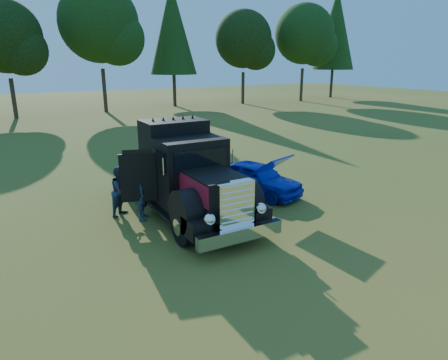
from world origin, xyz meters
TOP-DOWN VIEW (x-y plane):
  - ground at (0.00, 0.00)m, footprint 120.00×120.00m
  - treeline at (3.26, 29.11)m, footprint 72.10×19.12m
  - diamond_t_truck at (-0.63, 1.12)m, footprint 3.34×7.16m
  - hotrod_coupe at (2.53, 1.66)m, footprint 2.55×4.21m
  - spectator_near at (-2.03, 1.39)m, footprint 0.76×0.86m
  - spectator_far at (-2.50, 2.08)m, footprint 1.02×1.00m

SIDE VIEW (x-z plane):
  - ground at x=0.00m, z-range 0.00..0.00m
  - hotrod_coupe at x=2.53m, z-range -0.31..1.57m
  - spectator_far at x=-2.50m, z-range 0.00..1.65m
  - spectator_near at x=-2.03m, z-range 0.00..1.97m
  - diamond_t_truck at x=-0.63m, z-range -0.22..2.78m
  - treeline at x=3.26m, z-range 0.85..14.68m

